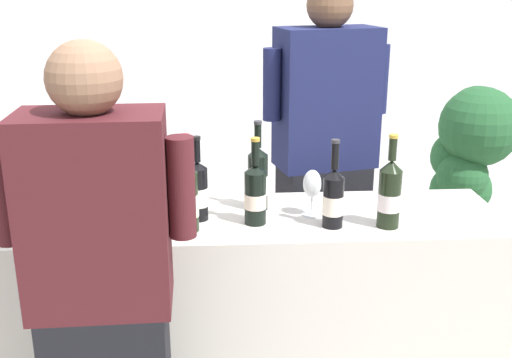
{
  "coord_description": "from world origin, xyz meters",
  "views": [
    {
      "loc": [
        -0.02,
        -2.21,
        1.8
      ],
      "look_at": [
        0.11,
        0.0,
        1.07
      ],
      "focal_mm": 43.57,
      "sensor_mm": 36.0,
      "label": 1
    }
  ],
  "objects": [
    {
      "name": "wall_back",
      "position": [
        0.0,
        2.6,
        1.4
      ],
      "size": [
        8.0,
        0.1,
        2.8
      ],
      "primitive_type": "cube",
      "color": "white",
      "rests_on": "ground_plane"
    },
    {
      "name": "counter",
      "position": [
        0.0,
        0.0,
        0.46
      ],
      "size": [
        2.12,
        0.52,
        0.92
      ],
      "primitive_type": "cube",
      "color": "beige",
      "rests_on": "ground_plane"
    },
    {
      "name": "wine_bottle_0",
      "position": [
        -0.62,
        -0.16,
        1.04
      ],
      "size": [
        0.07,
        0.07,
        0.34
      ],
      "color": "black",
      "rests_on": "counter"
    },
    {
      "name": "wine_bottle_1",
      "position": [
        -0.24,
        0.14,
        1.04
      ],
      "size": [
        0.08,
        0.08,
        0.34
      ],
      "color": "black",
      "rests_on": "counter"
    },
    {
      "name": "wine_bottle_2",
      "position": [
        -0.11,
        -0.02,
        1.04
      ],
      "size": [
        0.08,
        0.08,
        0.32
      ],
      "color": "black",
      "rests_on": "counter"
    },
    {
      "name": "wine_bottle_3",
      "position": [
        -0.5,
        0.07,
        1.05
      ],
      "size": [
        0.07,
        0.07,
        0.33
      ],
      "color": "black",
      "rests_on": "counter"
    },
    {
      "name": "wine_bottle_4",
      "position": [
        0.12,
        0.08,
        1.05
      ],
      "size": [
        0.08,
        0.08,
        0.35
      ],
      "color": "black",
      "rests_on": "counter"
    },
    {
      "name": "wine_bottle_5",
      "position": [
        0.59,
        -0.13,
        1.05
      ],
      "size": [
        0.08,
        0.08,
        0.35
      ],
      "color": "black",
      "rests_on": "counter"
    },
    {
      "name": "wine_bottle_6",
      "position": [
        -0.25,
        0.02,
        1.04
      ],
      "size": [
        0.07,
        0.07,
        0.34
      ],
      "color": "black",
      "rests_on": "counter"
    },
    {
      "name": "wine_bottle_7",
      "position": [
        -0.14,
        -0.12,
        1.05
      ],
      "size": [
        0.08,
        0.08,
        0.36
      ],
      "color": "black",
      "rests_on": "counter"
    },
    {
      "name": "wine_bottle_8",
      "position": [
        0.39,
        -0.12,
        1.03
      ],
      "size": [
        0.08,
        0.08,
        0.33
      ],
      "color": "black",
      "rests_on": "counter"
    },
    {
      "name": "wine_bottle_9",
      "position": [
        0.11,
        -0.07,
        1.04
      ],
      "size": [
        0.08,
        0.08,
        0.33
      ],
      "color": "black",
      "rests_on": "counter"
    },
    {
      "name": "wine_glass",
      "position": [
        0.33,
        -0.0,
        1.04
      ],
      "size": [
        0.08,
        0.08,
        0.18
      ],
      "color": "silver",
      "rests_on": "counter"
    },
    {
      "name": "person_server",
      "position": [
        0.47,
        0.59,
        0.87
      ],
      "size": [
        0.6,
        0.34,
        1.78
      ],
      "color": "black",
      "rests_on": "ground_plane"
    },
    {
      "name": "person_guest",
      "position": [
        -0.38,
        -0.54,
        0.8
      ],
      "size": [
        0.57,
        0.25,
        1.64
      ],
      "color": "black",
      "rests_on": "ground_plane"
    },
    {
      "name": "potted_shrub",
      "position": [
        1.42,
        1.14,
        0.77
      ],
      "size": [
        0.45,
        0.56,
        1.22
      ],
      "color": "brown",
      "rests_on": "ground_plane"
    }
  ]
}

